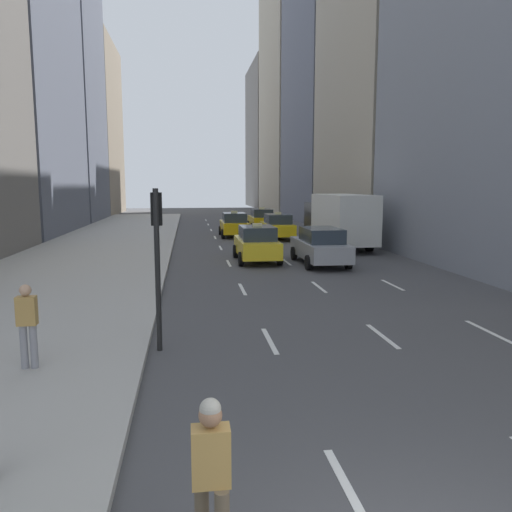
# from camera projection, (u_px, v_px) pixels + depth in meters

# --- Properties ---
(sidewalk_left) EXTENTS (8.00, 66.00, 0.15)m
(sidewalk_left) POSITION_uv_depth(u_px,v_px,m) (105.00, 246.00, 29.57)
(sidewalk_left) COLOR #ADAAA3
(sidewalk_left) RESTS_ON ground
(lane_markings) EXTENTS (5.72, 56.00, 0.01)m
(lane_markings) POSITION_uv_depth(u_px,v_px,m) (276.00, 254.00, 26.93)
(lane_markings) COLOR white
(lane_markings) RESTS_ON ground
(building_row_left) EXTENTS (6.00, 71.36, 32.91)m
(building_row_left) POSITION_uv_depth(u_px,v_px,m) (12.00, 51.00, 34.67)
(building_row_left) COLOR slate
(building_row_left) RESTS_ON ground
(building_row_right) EXTENTS (6.00, 93.95, 36.66)m
(building_row_right) POSITION_uv_depth(u_px,v_px,m) (338.00, 38.00, 45.96)
(building_row_right) COLOR #A89E89
(building_row_right) RESTS_ON ground
(taxi_lead) EXTENTS (2.02, 4.40, 1.87)m
(taxi_lead) POSITION_uv_depth(u_px,v_px,m) (257.00, 243.00, 24.10)
(taxi_lead) COLOR yellow
(taxi_lead) RESTS_ON ground
(taxi_second) EXTENTS (2.02, 4.40, 1.87)m
(taxi_second) POSITION_uv_depth(u_px,v_px,m) (261.00, 219.00, 41.68)
(taxi_second) COLOR yellow
(taxi_second) RESTS_ON ground
(taxi_third) EXTENTS (2.02, 4.40, 1.87)m
(taxi_third) POSITION_uv_depth(u_px,v_px,m) (234.00, 224.00, 35.85)
(taxi_third) COLOR yellow
(taxi_third) RESTS_ON ground
(taxi_fourth) EXTENTS (2.02, 4.40, 1.87)m
(taxi_fourth) POSITION_uv_depth(u_px,v_px,m) (277.00, 226.00, 34.27)
(taxi_fourth) COLOR yellow
(taxi_fourth) RESTS_ON ground
(sedan_black_near) EXTENTS (2.02, 4.89, 1.73)m
(sedan_black_near) POSITION_uv_depth(u_px,v_px,m) (320.00, 246.00, 23.18)
(sedan_black_near) COLOR #9EA0A5
(sedan_black_near) RESTS_ON ground
(box_truck) EXTENTS (2.58, 8.40, 3.15)m
(box_truck) POSITION_uv_depth(u_px,v_px,m) (338.00, 219.00, 29.64)
(box_truck) COLOR #262628
(box_truck) RESTS_ON ground
(skateboarder) EXTENTS (0.36, 0.80, 1.75)m
(skateboarder) POSITION_uv_depth(u_px,v_px,m) (211.00, 478.00, 4.63)
(skateboarder) COLOR brown
(skateboarder) RESTS_ON ground
(pedestrian_mid_block) EXTENTS (0.36, 0.22, 1.65)m
(pedestrian_mid_block) POSITION_uv_depth(u_px,v_px,m) (27.00, 322.00, 9.54)
(pedestrian_mid_block) COLOR gray
(pedestrian_mid_block) RESTS_ON sidewalk_left
(traffic_light_pole) EXTENTS (0.24, 0.42, 3.60)m
(traffic_light_pole) POSITION_uv_depth(u_px,v_px,m) (157.00, 243.00, 10.92)
(traffic_light_pole) COLOR black
(traffic_light_pole) RESTS_ON ground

